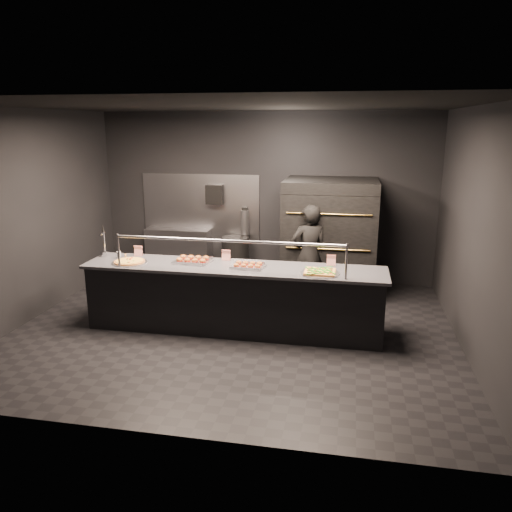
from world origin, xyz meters
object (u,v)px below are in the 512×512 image
at_px(towel_dispenser, 215,194).
at_px(square_pizza, 320,272).
at_px(round_pizza, 129,262).
at_px(trash_bin, 235,259).
at_px(fire_extinguisher, 245,222).
at_px(beer_tap, 104,247).
at_px(worker, 309,255).
at_px(pizza_oven, 330,236).
at_px(slider_tray_b, 248,265).
at_px(slider_tray_a, 193,260).
at_px(service_counter, 234,298).
at_px(prep_shelf, 179,252).

height_order(towel_dispenser, square_pizza, towel_dispenser).
xyz_separation_m(round_pizza, trash_bin, (0.96, 2.32, -0.53)).
distance_m(fire_extinguisher, beer_tap, 2.75).
bearing_deg(worker, pizza_oven, -135.49).
bearing_deg(beer_tap, slider_tray_b, -4.77).
bearing_deg(slider_tray_a, pizza_oven, 44.96).
height_order(service_counter, round_pizza, service_counter).
distance_m(trash_bin, worker, 1.77).
distance_m(round_pizza, square_pizza, 2.62).
distance_m(round_pizza, trash_bin, 2.57).
bearing_deg(trash_bin, worker, -35.35).
xyz_separation_m(towel_dispenser, fire_extinguisher, (0.55, 0.01, -0.49)).
xyz_separation_m(towel_dispenser, square_pizza, (2.07, -2.52, -0.61)).
bearing_deg(towel_dispenser, round_pizza, -102.45).
bearing_deg(trash_bin, fire_extinguisher, 52.38).
relative_size(slider_tray_b, worker, 0.30).
distance_m(service_counter, round_pizza, 1.53).
xyz_separation_m(beer_tap, trash_bin, (1.46, 2.06, -0.65)).
xyz_separation_m(prep_shelf, square_pizza, (2.77, -2.45, 0.49)).
bearing_deg(service_counter, slider_tray_b, -4.62).
relative_size(towel_dispenser, square_pizza, 0.71).
xyz_separation_m(round_pizza, square_pizza, (2.62, -0.03, 0.00)).
distance_m(slider_tray_b, trash_bin, 2.40).
bearing_deg(slider_tray_a, trash_bin, 86.98).
relative_size(slider_tray_b, trash_bin, 0.59).
relative_size(pizza_oven, fire_extinguisher, 3.78).
distance_m(service_counter, slider_tray_a, 0.78).
height_order(beer_tap, round_pizza, beer_tap).
xyz_separation_m(prep_shelf, towel_dispenser, (0.70, 0.07, 1.10)).
bearing_deg(trash_bin, pizza_oven, -10.74).
xyz_separation_m(pizza_oven, worker, (-0.28, -0.68, -0.17)).
bearing_deg(beer_tap, square_pizza, -5.33).
bearing_deg(round_pizza, prep_shelf, 93.55).
height_order(pizza_oven, beer_tap, pizza_oven).
height_order(towel_dispenser, trash_bin, towel_dispenser).
xyz_separation_m(towel_dispenser, trash_bin, (0.41, -0.17, -1.14)).
bearing_deg(prep_shelf, trash_bin, -5.14).
height_order(beer_tap, square_pizza, beer_tap).
height_order(service_counter, towel_dispenser, towel_dispenser).
bearing_deg(service_counter, towel_dispenser, 110.63).
bearing_deg(square_pizza, service_counter, 173.76).
xyz_separation_m(service_counter, towel_dispenser, (-0.90, 2.39, 1.09)).
relative_size(service_counter, beer_tap, 8.53).
xyz_separation_m(prep_shelf, round_pizza, (0.15, -2.42, 0.49)).
bearing_deg(trash_bin, slider_tray_b, -72.71).
relative_size(towel_dispenser, trash_bin, 0.43).
distance_m(service_counter, square_pizza, 1.27).
bearing_deg(service_counter, square_pizza, -6.24).
bearing_deg(pizza_oven, trash_bin, 169.26).
relative_size(prep_shelf, towel_dispenser, 3.43).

